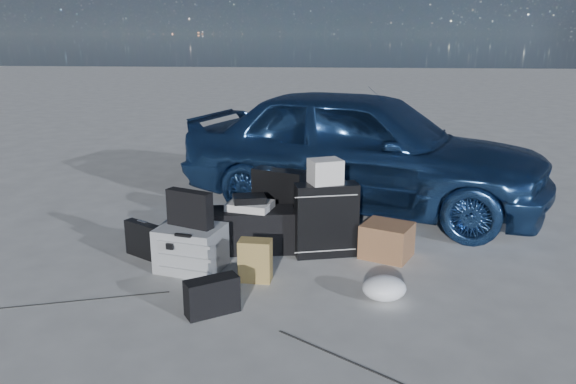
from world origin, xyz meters
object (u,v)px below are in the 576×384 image
Objects in this scene: duffel_bag at (251,230)px; cardboard_box at (387,240)px; suitcase_right at (326,220)px; car at (362,148)px; suitcase_left at (279,203)px; pelican_case at (191,248)px; briefcase at (144,240)px.

duffel_bag is 1.90× the size of cardboard_box.
duffel_bag is 1.22m from cardboard_box.
suitcase_right reaches higher than cardboard_box.
car is 1.58m from cardboard_box.
duffel_bag is at bearing -97.42° from suitcase_left.
suitcase_left reaches higher than pelican_case.
duffel_bag reaches higher than briefcase.
car is 1.37m from suitcase_left.
car is 6.09× the size of suitcase_right.
briefcase is 0.53× the size of duffel_bag.
suitcase_right is at bearing -21.94° from suitcase_left.
pelican_case is 1.20m from suitcase_right.
pelican_case is 1.25× the size of cardboard_box.
duffel_bag is (0.44, 0.46, 0.01)m from pelican_case.
duffel_bag is at bearing 47.22° from briefcase.
car is at bearing 72.63° from briefcase.
briefcase is (-0.48, 0.21, -0.03)m from pelican_case.
briefcase is at bearing -174.84° from cardboard_box.
duffel_bag is at bearing 59.74° from pelican_case.
pelican_case is at bearing -166.18° from cardboard_box.
cardboard_box is at bearing 27.02° from pelican_case.
car reaches higher than suitcase_right.
suitcase_right is at bearing -13.68° from duffel_bag.
pelican_case is at bearing -174.57° from suitcase_right.
car reaches higher than cardboard_box.
suitcase_left is 0.64m from suitcase_right.
duffel_bag is (-0.22, -0.38, -0.14)m from suitcase_left.
cardboard_box is at bearing -153.56° from car.
car is at bearing 65.22° from pelican_case.
cardboard_box is (0.18, -1.48, -0.53)m from car.
suitcase_right is at bearing -174.08° from car.
suitcase_right is (0.46, -0.45, -0.01)m from suitcase_left.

